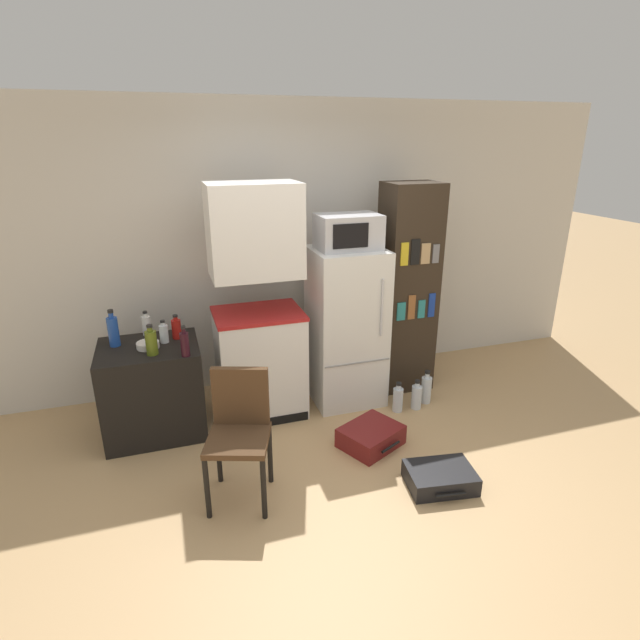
{
  "coord_description": "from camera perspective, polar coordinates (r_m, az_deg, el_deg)",
  "views": [
    {
      "loc": [
        -1.09,
        -2.62,
        2.34
      ],
      "look_at": [
        0.03,
        0.85,
        0.99
      ],
      "focal_mm": 28.0,
      "sensor_mm": 36.0,
      "label": 1
    }
  ],
  "objects": [
    {
      "name": "bottle_clear_short",
      "position": [
        4.22,
        -17.42,
        -1.45
      ],
      "size": [
        0.07,
        0.07,
        0.19
      ],
      "color": "silver",
      "rests_on": "side_table"
    },
    {
      "name": "side_table",
      "position": [
        4.36,
        -18.55,
        -7.52
      ],
      "size": [
        0.78,
        0.65,
        0.77
      ],
      "color": "black",
      "rests_on": "ground_plane"
    },
    {
      "name": "bottle_ketchup_red",
      "position": [
        4.27,
        -16.09,
        -0.93
      ],
      "size": [
        0.08,
        0.08,
        0.2
      ],
      "color": "#AD1914",
      "rests_on": "side_table"
    },
    {
      "name": "kitchen_hutch",
      "position": [
        4.24,
        -7.11,
        0.83
      ],
      "size": [
        0.74,
        0.57,
        2.01
      ],
      "color": "white",
      "rests_on": "ground_plane"
    },
    {
      "name": "bottle_olive_oil",
      "position": [
        4.01,
        -18.72,
        -2.4
      ],
      "size": [
        0.09,
        0.09,
        0.24
      ],
      "color": "#566619",
      "rests_on": "side_table"
    },
    {
      "name": "bookshelf",
      "position": [
        4.77,
        9.93,
        3.42
      ],
      "size": [
        0.49,
        0.4,
        1.97
      ],
      "color": "#2D2319",
      "rests_on": "ground_plane"
    },
    {
      "name": "microwave",
      "position": [
        4.28,
        3.25,
        10.03
      ],
      "size": [
        0.53,
        0.36,
        0.29
      ],
      "color": "#B7B7BC",
      "rests_on": "refrigerator"
    },
    {
      "name": "bottle_wine_dark",
      "position": [
        3.91,
        -15.2,
        -2.61
      ],
      "size": [
        0.07,
        0.07,
        0.24
      ],
      "color": "black",
      "rests_on": "side_table"
    },
    {
      "name": "water_bottle_middle",
      "position": [
        4.67,
        10.97,
        -8.58
      ],
      "size": [
        0.09,
        0.09,
        0.28
      ],
      "color": "silver",
      "rests_on": "ground_plane"
    },
    {
      "name": "suitcase_small_flat",
      "position": [
        3.8,
        13.58,
        -17.1
      ],
      "size": [
        0.51,
        0.41,
        0.13
      ],
      "rotation": [
        0.0,
        0.0,
        -0.15
      ],
      "color": "black",
      "rests_on": "ground_plane"
    },
    {
      "name": "suitcase_large_flat",
      "position": [
        4.12,
        5.83,
        -13.08
      ],
      "size": [
        0.57,
        0.53,
        0.16
      ],
      "rotation": [
        0.0,
        0.0,
        0.45
      ],
      "color": "maroon",
      "rests_on": "ground_plane"
    },
    {
      "name": "water_bottle_front",
      "position": [
        4.59,
        8.89,
        -8.91
      ],
      "size": [
        0.09,
        0.09,
        0.28
      ],
      "color": "silver",
      "rests_on": "ground_plane"
    },
    {
      "name": "chair",
      "position": [
        3.44,
        -9.19,
        -11.56
      ],
      "size": [
        0.51,
        0.51,
        0.9
      ],
      "rotation": [
        0.0,
        0.0,
        -0.33
      ],
      "color": "black",
      "rests_on": "ground_plane"
    },
    {
      "name": "ground_plane",
      "position": [
        3.68,
        3.88,
        -19.29
      ],
      "size": [
        24.0,
        24.0,
        0.0
      ],
      "primitive_type": "plane",
      "color": "tan"
    },
    {
      "name": "bowl",
      "position": [
        4.17,
        -19.07,
        -2.71
      ],
      "size": [
        0.17,
        0.17,
        0.05
      ],
      "color": "silver",
      "rests_on": "side_table"
    },
    {
      "name": "bottle_milk_white",
      "position": [
        4.42,
        -19.21,
        -0.54
      ],
      "size": [
        0.07,
        0.07,
        0.21
      ],
      "color": "white",
      "rests_on": "side_table"
    },
    {
      "name": "refrigerator",
      "position": [
        4.52,
        3.03,
        -0.81
      ],
      "size": [
        0.63,
        0.6,
        1.44
      ],
      "color": "silver",
      "rests_on": "ground_plane"
    },
    {
      "name": "bottle_blue_soda",
      "position": [
        4.27,
        -22.55,
        -1.14
      ],
      "size": [
        0.08,
        0.08,
        0.3
      ],
      "color": "#1E47A3",
      "rests_on": "side_table"
    },
    {
      "name": "wall_back",
      "position": [
        4.9,
        -2.25,
        8.43
      ],
      "size": [
        6.4,
        0.1,
        2.67
      ],
      "color": "beige",
      "rests_on": "ground_plane"
    },
    {
      "name": "water_bottle_back",
      "position": [
        4.77,
        12.04,
        -7.72
      ],
      "size": [
        0.09,
        0.09,
        0.32
      ],
      "color": "silver",
      "rests_on": "ground_plane"
    }
  ]
}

